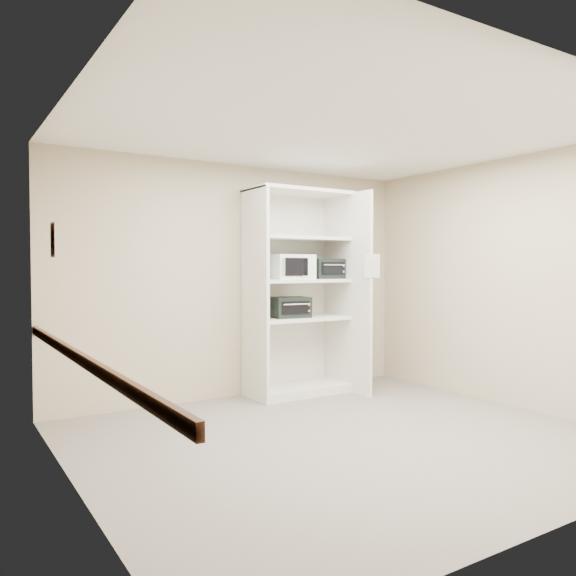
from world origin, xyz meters
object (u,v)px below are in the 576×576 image
shelving_unit (301,299)px  toaster_oven_upper (324,269)px  microwave (291,267)px  toaster_oven_lower (289,307)px

shelving_unit → toaster_oven_upper: shelving_unit is taller
microwave → toaster_oven_lower: 0.47m
microwave → toaster_oven_upper: (0.49, 0.02, -0.02)m
shelving_unit → toaster_oven_upper: size_ratio=5.72×
microwave → toaster_oven_lower: microwave is taller
shelving_unit → toaster_oven_lower: 0.21m
microwave → toaster_oven_lower: (0.00, 0.04, -0.47)m
toaster_oven_upper → toaster_oven_lower: toaster_oven_upper is taller
shelving_unit → microwave: 0.43m
microwave → toaster_oven_upper: microwave is taller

